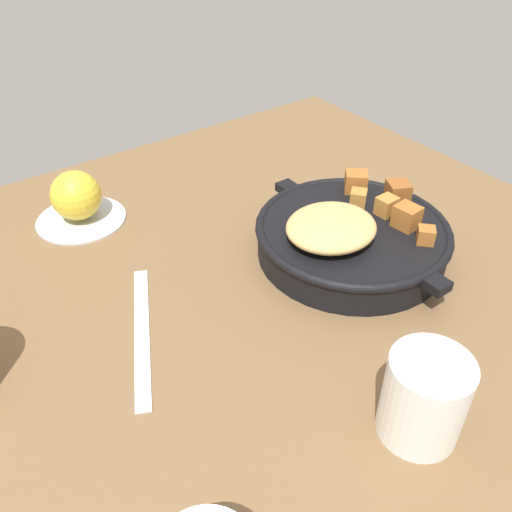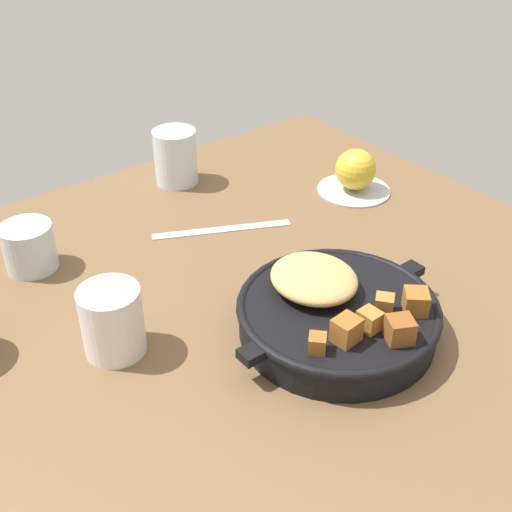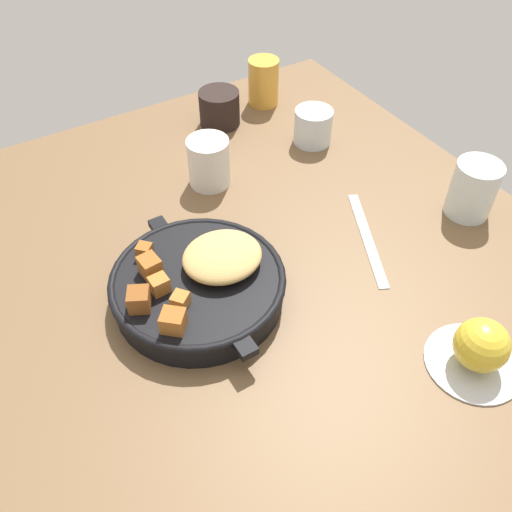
{
  "view_description": "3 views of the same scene",
  "coord_description": "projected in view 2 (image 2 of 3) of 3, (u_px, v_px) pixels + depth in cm",
  "views": [
    {
      "loc": [
        -35.06,
        31.78,
        42.76
      ],
      "look_at": [
        5.01,
        2.51,
        5.33
      ],
      "focal_mm": 38.34,
      "sensor_mm": 36.0,
      "label": 1
    },
    {
      "loc": [
        -41.91,
        -54.66,
        52.55
      ],
      "look_at": [
        2.69,
        2.77,
        4.16
      ],
      "focal_mm": 45.61,
      "sensor_mm": 36.0,
      "label": 2
    },
    {
      "loc": [
        51.7,
        -31.24,
        60.49
      ],
      "look_at": [
        4.88,
        -2.94,
        4.68
      ],
      "focal_mm": 38.39,
      "sensor_mm": 36.0,
      "label": 3
    }
  ],
  "objects": [
    {
      "name": "butter_knife",
      "position": [
        222.0,
        229.0,
        1.01
      ],
      "size": [
        20.14,
        10.87,
        0.36
      ],
      "primitive_type": "cube",
      "rotation": [
        0.0,
        0.0,
        -0.45
      ],
      "color": "silver",
      "rests_on": "ground_plane"
    },
    {
      "name": "water_glass_tall",
      "position": [
        176.0,
        157.0,
        1.12
      ],
      "size": [
        7.44,
        7.44,
        9.48
      ],
      "primitive_type": "cylinder",
      "color": "silver",
      "rests_on": "ground_plane"
    },
    {
      "name": "water_glass_short",
      "position": [
        29.0,
        247.0,
        0.91
      ],
      "size": [
        7.25,
        7.25,
        6.71
      ],
      "primitive_type": "cylinder",
      "color": "silver",
      "rests_on": "ground_plane"
    },
    {
      "name": "red_apple",
      "position": [
        356.0,
        169.0,
        1.09
      ],
      "size": [
        6.93,
        6.93,
        6.93
      ],
      "primitive_type": "sphere",
      "color": "gold",
      "rests_on": "saucer_plate"
    },
    {
      "name": "cast_iron_skillet",
      "position": [
        336.0,
        312.0,
        0.79
      ],
      "size": [
        29.13,
        24.79,
        7.61
      ],
      "color": "black",
      "rests_on": "ground_plane"
    },
    {
      "name": "ceramic_mug_white",
      "position": [
        112.0,
        321.0,
        0.76
      ],
      "size": [
        7.3,
        7.3,
        8.66
      ],
      "primitive_type": "cylinder",
      "color": "silver",
      "rests_on": "ground_plane"
    },
    {
      "name": "saucer_plate",
      "position": [
        354.0,
        189.0,
        1.12
      ],
      "size": [
        12.5,
        12.5,
        0.6
      ],
      "primitive_type": "cylinder",
      "color": "#B7BABF",
      "rests_on": "ground_plane"
    },
    {
      "name": "ground_plane",
      "position": [
        253.0,
        305.0,
        0.87
      ],
      "size": [
        97.96,
        90.2,
        2.4
      ],
      "primitive_type": "cube",
      "color": "brown"
    }
  ]
}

